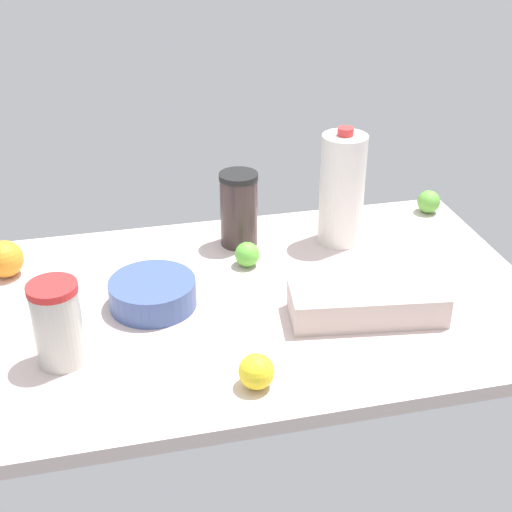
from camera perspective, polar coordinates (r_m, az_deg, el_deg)
The scene contains 10 objects.
countertop at distance 152.08cm, azimuth 0.00°, elevation -3.78°, with size 120.00×76.00×3.00cm, color beige.
shaker_bottle at distance 168.21cm, azimuth -1.38°, elevation 3.78°, with size 9.09×9.09×18.08cm.
milk_jug at distance 168.88cm, azimuth 6.89°, elevation 5.32°, with size 10.57×10.57×28.54cm.
tumbler_cup at distance 133.40cm, azimuth -15.59°, elevation -5.23°, with size 9.07×9.07×16.46cm.
egg_carton at distance 145.08cm, azimuth 8.89°, elevation -3.75°, with size 31.05×11.78×6.46cm, color beige.
mixing_bowl at distance 148.64cm, azimuth -8.26°, elevation -2.96°, with size 17.96×17.96×5.86cm, color #3E538D.
lemon_far_back at distance 125.68cm, azimuth 0.03°, elevation -9.22°, with size 6.42×6.42×6.42cm, color yellow.
orange_near_front at distance 166.51cm, azimuth -19.48°, elevation -0.22°, with size 8.27×8.27×8.27cm, color orange.
lime_loose at distance 161.47cm, azimuth -0.71°, elevation 0.13°, with size 5.66×5.66×5.66cm, color #5FBA3B.
lime_by_jug at distance 191.75cm, azimuth 13.65°, elevation 4.24°, with size 5.95×5.95×5.95cm, color #5EA83B.
Camera 1 is at (-28.76, -124.22, 84.39)cm, focal length 50.00 mm.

